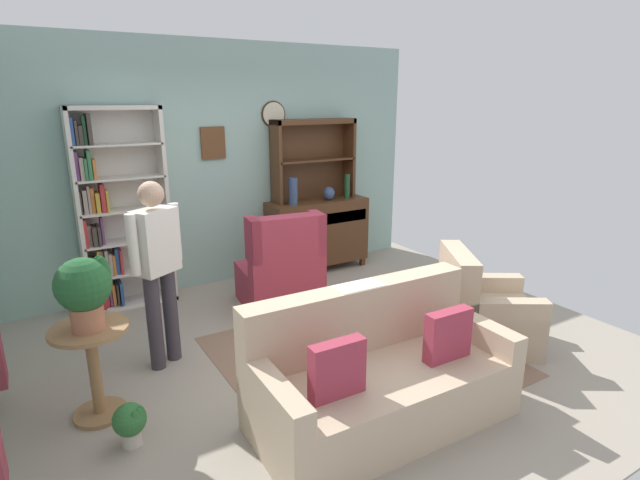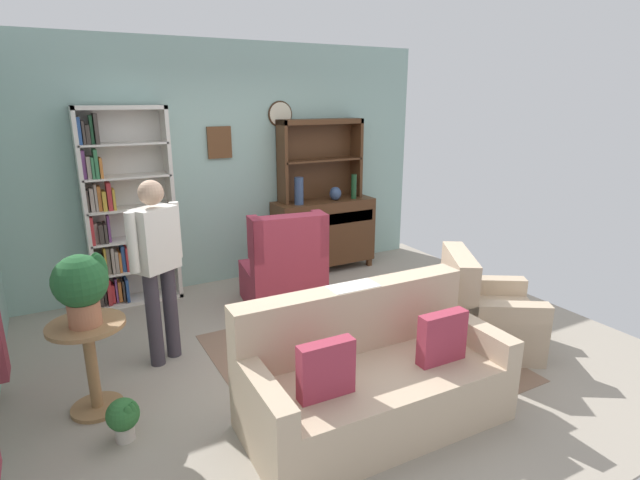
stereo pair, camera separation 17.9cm
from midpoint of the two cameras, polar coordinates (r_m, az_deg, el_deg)
ground_plane at (r=4.60m, az=1.26°, el=-12.37°), size 5.40×4.60×0.02m
wall_back at (r=6.03m, az=-8.93°, el=8.52°), size 5.00×0.09×2.80m
area_rug at (r=4.46m, az=5.52°, el=-13.18°), size 2.27×2.14×0.01m
bookshelf at (r=5.61m, az=-20.95°, el=2.95°), size 0.90×0.30×2.10m
sideboard at (r=6.41m, az=1.23°, el=0.99°), size 1.30×0.45×0.92m
sideboard_hutch at (r=6.31m, az=0.78°, el=10.46°), size 1.10×0.26×1.00m
vase_tall at (r=6.03m, az=-1.58°, el=5.64°), size 0.11×0.11×0.33m
vase_round at (r=6.31m, az=2.59°, el=5.35°), size 0.15×0.15×0.17m
bottle_wine at (r=6.41m, az=4.70°, el=6.14°), size 0.07×0.07×0.31m
couch_floral at (r=3.58m, az=7.42°, el=-15.52°), size 1.82×0.90×0.90m
armchair_floral at (r=4.75m, az=19.40°, el=-8.33°), size 1.06×1.05×0.88m
wingback_chair at (r=5.29m, az=-3.15°, el=-3.78°), size 0.88×0.90×1.05m
plant_stand at (r=3.90m, az=-23.62°, el=-12.22°), size 0.52×0.52×0.68m
potted_plant_large at (r=3.66m, az=-24.36°, el=-4.67°), size 0.36×0.36×0.50m
potted_plant_small at (r=3.64m, az=-20.21°, el=-18.51°), size 0.21×0.21×0.30m
person_reading at (r=4.23m, az=-17.04°, el=-2.17°), size 0.49×0.34×1.56m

